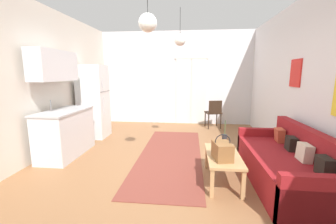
{
  "coord_description": "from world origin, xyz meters",
  "views": [
    {
      "loc": [
        0.47,
        -3.34,
        1.58
      ],
      "look_at": [
        -0.03,
        1.41,
        0.73
      ],
      "focal_mm": 23.3,
      "sensor_mm": 36.0,
      "label": 1
    }
  ],
  "objects_px": {
    "accent_chair": "(214,112)",
    "pendant_lamp_near": "(148,23)",
    "refrigerator": "(94,102)",
    "handbag": "(222,151)",
    "couch": "(287,166)",
    "bamboo_vase": "(224,143)",
    "pendant_lamp_far": "(180,40)",
    "coffee_table": "(223,158)"
  },
  "relations": [
    {
      "from": "pendant_lamp_near",
      "to": "bamboo_vase",
      "type": "bearing_deg",
      "value": 2.01
    },
    {
      "from": "handbag",
      "to": "refrigerator",
      "type": "height_order",
      "value": "refrigerator"
    },
    {
      "from": "accent_chair",
      "to": "pendant_lamp_near",
      "type": "xyz_separation_m",
      "value": [
        -1.29,
        -3.12,
        1.8
      ]
    },
    {
      "from": "accent_chair",
      "to": "bamboo_vase",
      "type": "bearing_deg",
      "value": 74.1
    },
    {
      "from": "coffee_table",
      "to": "pendant_lamp_near",
      "type": "height_order",
      "value": "pendant_lamp_near"
    },
    {
      "from": "coffee_table",
      "to": "accent_chair",
      "type": "xyz_separation_m",
      "value": [
        0.19,
        3.23,
        0.12
      ]
    },
    {
      "from": "couch",
      "to": "accent_chair",
      "type": "distance_m",
      "value": 3.31
    },
    {
      "from": "bamboo_vase",
      "to": "pendant_lamp_far",
      "type": "xyz_separation_m",
      "value": [
        -0.75,
        1.32,
        1.7
      ]
    },
    {
      "from": "bamboo_vase",
      "to": "accent_chair",
      "type": "bearing_deg",
      "value": 87.16
    },
    {
      "from": "couch",
      "to": "refrigerator",
      "type": "relative_size",
      "value": 1.11
    },
    {
      "from": "couch",
      "to": "bamboo_vase",
      "type": "xyz_separation_m",
      "value": [
        -0.88,
        0.15,
        0.27
      ]
    },
    {
      "from": "handbag",
      "to": "couch",
      "type": "bearing_deg",
      "value": 11.75
    },
    {
      "from": "bamboo_vase",
      "to": "accent_chair",
      "type": "relative_size",
      "value": 0.58
    },
    {
      "from": "accent_chair",
      "to": "pendant_lamp_near",
      "type": "distance_m",
      "value": 3.83
    },
    {
      "from": "couch",
      "to": "handbag",
      "type": "height_order",
      "value": "couch"
    },
    {
      "from": "pendant_lamp_near",
      "to": "couch",
      "type": "bearing_deg",
      "value": -3.04
    },
    {
      "from": "coffee_table",
      "to": "bamboo_vase",
      "type": "bearing_deg",
      "value": 77.53
    },
    {
      "from": "couch",
      "to": "refrigerator",
      "type": "bearing_deg",
      "value": 151.66
    },
    {
      "from": "handbag",
      "to": "pendant_lamp_near",
      "type": "xyz_separation_m",
      "value": [
        -1.07,
        0.31,
        1.74
      ]
    },
    {
      "from": "coffee_table",
      "to": "pendant_lamp_far",
      "type": "distance_m",
      "value": 2.5
    },
    {
      "from": "couch",
      "to": "refrigerator",
      "type": "distance_m",
      "value": 4.35
    },
    {
      "from": "bamboo_vase",
      "to": "pendant_lamp_far",
      "type": "height_order",
      "value": "pendant_lamp_far"
    },
    {
      "from": "coffee_table",
      "to": "accent_chair",
      "type": "bearing_deg",
      "value": 86.7
    },
    {
      "from": "bamboo_vase",
      "to": "pendant_lamp_far",
      "type": "relative_size",
      "value": 0.65
    },
    {
      "from": "pendant_lamp_far",
      "to": "coffee_table",
      "type": "bearing_deg",
      "value": -63.91
    },
    {
      "from": "couch",
      "to": "pendant_lamp_near",
      "type": "height_order",
      "value": "pendant_lamp_near"
    },
    {
      "from": "refrigerator",
      "to": "pendant_lamp_near",
      "type": "xyz_separation_m",
      "value": [
        1.77,
        -1.93,
        1.39
      ]
    },
    {
      "from": "refrigerator",
      "to": "pendant_lamp_far",
      "type": "bearing_deg",
      "value": -14.89
    },
    {
      "from": "coffee_table",
      "to": "pendant_lamp_near",
      "type": "bearing_deg",
      "value": 174.3
    },
    {
      "from": "refrigerator",
      "to": "handbag",
      "type": "bearing_deg",
      "value": -38.32
    },
    {
      "from": "couch",
      "to": "accent_chair",
      "type": "height_order",
      "value": "accent_chair"
    },
    {
      "from": "bamboo_vase",
      "to": "pendant_lamp_far",
      "type": "distance_m",
      "value": 2.28
    },
    {
      "from": "refrigerator",
      "to": "pendant_lamp_near",
      "type": "distance_m",
      "value": 2.97
    },
    {
      "from": "couch",
      "to": "accent_chair",
      "type": "xyz_separation_m",
      "value": [
        -0.72,
        3.22,
        0.2
      ]
    },
    {
      "from": "bamboo_vase",
      "to": "pendant_lamp_near",
      "type": "height_order",
      "value": "pendant_lamp_near"
    },
    {
      "from": "couch",
      "to": "coffee_table",
      "type": "bearing_deg",
      "value": -179.78
    },
    {
      "from": "accent_chair",
      "to": "pendant_lamp_near",
      "type": "bearing_deg",
      "value": 54.39
    },
    {
      "from": "handbag",
      "to": "pendant_lamp_far",
      "type": "bearing_deg",
      "value": 112.13
    },
    {
      "from": "couch",
      "to": "bamboo_vase",
      "type": "bearing_deg",
      "value": 170.45
    },
    {
      "from": "refrigerator",
      "to": "pendant_lamp_near",
      "type": "height_order",
      "value": "pendant_lamp_near"
    },
    {
      "from": "accent_chair",
      "to": "pendant_lamp_far",
      "type": "xyz_separation_m",
      "value": [
        -0.91,
        -1.76,
        1.76
      ]
    },
    {
      "from": "accent_chair",
      "to": "pendant_lamp_far",
      "type": "relative_size",
      "value": 1.12
    }
  ]
}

